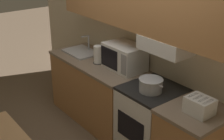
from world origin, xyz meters
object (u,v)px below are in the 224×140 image
stove_range (151,123)px  cooking_pot (151,85)px  microwave (124,57)px  toaster (200,106)px  sink_basin (81,52)px  paper_towel_roll (98,55)px

stove_range → cooking_pot: 0.53m
microwave → stove_range: bearing=-10.1°
stove_range → toaster: 0.83m
toaster → sink_basin: 2.08m
cooking_pot → microwave: bearing=164.8°
microwave → cooking_pot: bearing=-15.2°
stove_range → sink_basin: bearing=-179.9°
cooking_pot → microwave: microwave is taller
stove_range → paper_towel_roll: size_ratio=3.72×
toaster → paper_towel_roll: 1.62m
paper_towel_roll → cooking_pot: bearing=-1.5°
sink_basin → microwave: bearing=7.8°
microwave → sink_basin: size_ratio=1.02×
microwave → sink_basin: 0.84m
cooking_pot → microwave: size_ratio=0.67×
stove_range → microwave: microwave is taller
cooking_pot → sink_basin: bearing=177.5°
cooking_pot → sink_basin: size_ratio=0.68×
cooking_pot → toaster: size_ratio=1.34×
sink_basin → cooking_pot: bearing=-2.5°
cooking_pot → microwave: (-0.65, 0.18, 0.08)m
cooking_pot → sink_basin: 1.48m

